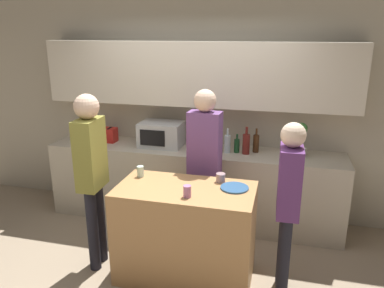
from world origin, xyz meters
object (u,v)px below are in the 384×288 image
object	(u,v)px
bottle_0	(219,142)
cup_2	(187,191)
plate_on_island	(235,188)
cup_0	(221,178)
bottle_4	(256,143)
potted_plant	(301,140)
person_left	(204,155)
person_center	(91,167)
toaster	(106,135)
bottle_1	(227,144)
bottle_3	(246,144)
bottle_2	(237,145)
cup_1	(140,171)
person_right	(288,196)
microwave	(161,134)

from	to	relation	value
bottle_0	cup_2	world-z (taller)	bottle_0
plate_on_island	cup_0	bearing A→B (deg)	140.63
bottle_0	bottle_4	xyz separation A→B (m)	(0.43, 0.05, 0.01)
potted_plant	person_left	distance (m)	1.15
bottle_0	person_center	distance (m)	1.58
toaster	bottle_1	distance (m)	1.59
bottle_3	cup_0	size ratio (longest dim) A/B	3.63
potted_plant	person_center	bearing A→B (deg)	-147.89
bottle_2	bottle_1	bearing A→B (deg)	-163.14
potted_plant	bottle_3	size ratio (longest dim) A/B	1.22
bottle_4	person_left	world-z (taller)	person_left
bottle_0	cup_1	world-z (taller)	bottle_0
person_right	plate_on_island	bearing A→B (deg)	79.39
potted_plant	person_right	world-z (taller)	person_right
bottle_1	person_right	size ratio (longest dim) A/B	0.18
cup_0	cup_1	bearing A→B (deg)	-175.65
cup_2	person_left	xyz separation A→B (m)	(-0.02, 0.78, 0.07)
person_center	bottle_2	bearing A→B (deg)	131.37
potted_plant	plate_on_island	world-z (taller)	potted_plant
potted_plant	toaster	bearing A→B (deg)	180.00
potted_plant	person_right	distance (m)	1.18
bottle_3	bottle_4	size ratio (longest dim) A/B	1.12
bottle_0	person_left	distance (m)	0.58
bottle_0	person_left	size ratio (longest dim) A/B	0.15
person_center	cup_2	bearing A→B (deg)	79.49
bottle_2	potted_plant	bearing A→B (deg)	2.95
bottle_2	person_left	distance (m)	0.61
bottle_2	bottle_3	size ratio (longest dim) A/B	0.69
microwave	cup_2	bearing A→B (deg)	-62.93
bottle_2	cup_2	bearing A→B (deg)	-100.64
cup_0	potted_plant	bearing A→B (deg)	52.13
bottle_3	plate_on_island	bearing A→B (deg)	-89.21
bottle_1	cup_0	distance (m)	0.89
plate_on_island	person_center	distance (m)	1.37
plate_on_island	cup_2	xyz separation A→B (m)	(-0.37, -0.28, 0.05)
potted_plant	bottle_0	xyz separation A→B (m)	(-0.93, -0.01, -0.09)
bottle_2	bottle_3	world-z (taller)	bottle_3
plate_on_island	person_right	world-z (taller)	person_right
bottle_0	bottle_2	distance (m)	0.22
toaster	bottle_1	xyz separation A→B (m)	(1.59, -0.07, 0.02)
bottle_0	bottle_1	bearing A→B (deg)	-28.18
person_right	cup_1	bearing A→B (deg)	82.72
toaster	bottle_3	world-z (taller)	bottle_3
microwave	bottle_1	world-z (taller)	microwave
cup_0	person_center	distance (m)	1.24
microwave	bottle_2	bearing A→B (deg)	-2.15
bottle_0	bottle_1	size ratio (longest dim) A/B	0.93
person_left	potted_plant	bearing A→B (deg)	-144.74
person_left	microwave	bearing A→B (deg)	-36.31
toaster	potted_plant	xyz separation A→B (m)	(2.41, -0.00, 0.11)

